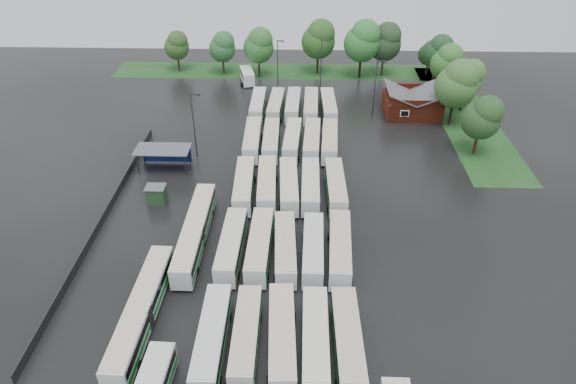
{
  "coord_description": "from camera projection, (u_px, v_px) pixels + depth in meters",
  "views": [
    {
      "loc": [
        3.71,
        -45.65,
        40.59
      ],
      "look_at": [
        2.0,
        12.0,
        2.5
      ],
      "focal_mm": 32.0,
      "sensor_mm": 36.0,
      "label": 1
    }
  ],
  "objects": [
    {
      "name": "ground",
      "position": [
        268.0,
        265.0,
        60.54
      ],
      "size": [
        160.0,
        160.0,
        0.0
      ],
      "primitive_type": "plane",
      "color": "black",
      "rests_on": "ground"
    },
    {
      "name": "brick_building",
      "position": [
        412.0,
        105.0,
        94.59
      ],
      "size": [
        10.07,
        8.6,
        5.39
      ],
      "color": "maroon",
      "rests_on": "ground"
    },
    {
      "name": "wash_shed",
      "position": [
        163.0,
        151.0,
        77.69
      ],
      "size": [
        8.2,
        4.2,
        3.58
      ],
      "color": "#2D2D30",
      "rests_on": "ground"
    },
    {
      "name": "utility_hut",
      "position": [
        156.0,
        195.0,
        70.72
      ],
      "size": [
        2.7,
        2.2,
        2.62
      ],
      "color": "#1F3C1F",
      "rests_on": "ground"
    },
    {
      "name": "grass_strip_north",
      "position": [
        295.0,
        71.0,
        114.53
      ],
      "size": [
        80.0,
        10.0,
        0.01
      ],
      "primitive_type": "cube",
      "color": "#1B4618",
      "rests_on": "ground"
    },
    {
      "name": "grass_strip_east",
      "position": [
        465.0,
        115.0,
        95.39
      ],
      "size": [
        10.0,
        50.0,
        0.01
      ],
      "primitive_type": "cube",
      "color": "#1B4618",
      "rests_on": "ground"
    },
    {
      "name": "west_fence",
      "position": [
        103.0,
        218.0,
        67.43
      ],
      "size": [
        0.1,
        50.0,
        1.2
      ],
      "primitive_type": "cube",
      "color": "#2D2D30",
      "rests_on": "ground"
    },
    {
      "name": "bus_r1c0",
      "position": [
        212.0,
        338.0,
        49.17
      ],
      "size": [
        2.6,
        11.88,
        3.3
      ],
      "rotation": [
        0.0,
        0.0,
        0.01
      ],
      "color": "silver",
      "rests_on": "ground"
    },
    {
      "name": "bus_r1c1",
      "position": [
        246.0,
        336.0,
        49.47
      ],
      "size": [
        2.47,
        11.27,
        3.13
      ],
      "rotation": [
        0.0,
        0.0,
        0.01
      ],
      "color": "silver",
      "rests_on": "ground"
    },
    {
      "name": "bus_r1c2",
      "position": [
        282.0,
        337.0,
        49.25
      ],
      "size": [
        3.11,
        11.99,
        3.31
      ],
      "rotation": [
        0.0,
        0.0,
        0.05
      ],
      "color": "silver",
      "rests_on": "ground"
    },
    {
      "name": "bus_r1c3",
      "position": [
        315.0,
        340.0,
        48.93
      ],
      "size": [
        2.55,
        11.78,
        3.28
      ],
      "rotation": [
        0.0,
        0.0,
        -0.0
      ],
      "color": "silver",
      "rests_on": "ground"
    },
    {
      "name": "bus_r1c4",
      "position": [
        348.0,
        341.0,
        48.84
      ],
      "size": [
        2.77,
        11.88,
        3.29
      ],
      "rotation": [
        0.0,
        0.0,
        0.02
      ],
      "color": "silver",
      "rests_on": "ground"
    },
    {
      "name": "bus_r2c0",
      "position": [
        232.0,
        245.0,
        60.77
      ],
      "size": [
        2.76,
        11.83,
        3.28
      ],
      "rotation": [
        0.0,
        0.0,
        -0.02
      ],
      "color": "silver",
      "rests_on": "ground"
    },
    {
      "name": "bus_r2c1",
      "position": [
        260.0,
        246.0,
        60.72
      ],
      "size": [
        2.75,
        11.92,
        3.3
      ],
      "rotation": [
        0.0,
        0.0,
        -0.02
      ],
      "color": "silver",
      "rests_on": "ground"
    },
    {
      "name": "bus_r2c2",
      "position": [
        285.0,
        248.0,
        60.4
      ],
      "size": [
        2.96,
        11.53,
        3.18
      ],
      "rotation": [
        0.0,
        0.0,
        0.05
      ],
      "color": "silver",
      "rests_on": "ground"
    },
    {
      "name": "bus_r2c3",
      "position": [
        313.0,
        249.0,
        60.34
      ],
      "size": [
        2.64,
        11.28,
        3.12
      ],
      "rotation": [
        0.0,
        0.0,
        -0.02
      ],
      "color": "silver",
      "rests_on": "ground"
    },
    {
      "name": "bus_r2c4",
      "position": [
        340.0,
        248.0,
        60.34
      ],
      "size": [
        3.07,
        11.93,
        3.29
      ],
      "rotation": [
        0.0,
        0.0,
        -0.05
      ],
      "color": "silver",
      "rests_on": "ground"
    },
    {
      "name": "bus_r3c0",
      "position": [
        244.0,
        185.0,
        71.84
      ],
      "size": [
        2.93,
        11.83,
        3.27
      ],
      "rotation": [
        0.0,
        0.0,
        0.04
      ],
      "color": "silver",
      "rests_on": "ground"
    },
    {
      "name": "bus_r3c1",
      "position": [
        267.0,
        185.0,
        71.94
      ],
      "size": [
        3.02,
        11.97,
        3.31
      ],
      "rotation": [
        0.0,
        0.0,
        0.04
      ],
      "color": "silver",
      "rests_on": "ground"
    },
    {
      "name": "bus_r3c2",
      "position": [
        289.0,
        186.0,
        71.73
      ],
      "size": [
        3.03,
        11.77,
        3.25
      ],
      "rotation": [
        0.0,
        0.0,
        0.05
      ],
      "color": "silver",
      "rests_on": "ground"
    },
    {
      "name": "bus_r3c3",
      "position": [
        310.0,
        186.0,
        71.71
      ],
      "size": [
        2.57,
        11.62,
        3.23
      ],
      "rotation": [
        0.0,
        0.0,
        -0.01
      ],
      "color": "silver",
      "rests_on": "ground"
    },
    {
      "name": "bus_r3c4",
      "position": [
        336.0,
        186.0,
        71.61
      ],
      "size": [
        2.76,
        11.7,
        3.24
      ],
      "rotation": [
        0.0,
        0.0,
        0.02
      ],
      "color": "silver",
      "rests_on": "ground"
    },
    {
      "name": "bus_r4c0",
      "position": [
        252.0,
        140.0,
        83.26
      ],
      "size": [
        2.8,
        11.83,
        3.28
      ],
      "rotation": [
        0.0,
        0.0,
        0.03
      ],
      "color": "silver",
      "rests_on": "ground"
    },
    {
      "name": "bus_r4c1",
      "position": [
        271.0,
        140.0,
        83.13
      ],
      "size": [
        2.62,
        11.58,
        3.21
      ],
      "rotation": [
        0.0,
        0.0,
        0.01
      ],
      "color": "silver",
      "rests_on": "ground"
    },
    {
      "name": "bus_r4c2",
      "position": [
        292.0,
        140.0,
        83.25
      ],
      "size": [
        3.01,
        11.61,
        3.2
      ],
      "rotation": [
        0.0,
        0.0,
        -0.05
      ],
      "color": "silver",
      "rests_on": "ground"
    },
    {
      "name": "bus_r4c3",
      "position": [
        312.0,
        141.0,
        82.99
      ],
      "size": [
        2.97,
        11.79,
        3.26
      ],
      "rotation": [
        0.0,
        0.0,
        -0.04
      ],
      "color": "silver",
      "rests_on": "ground"
    },
    {
      "name": "bus_r4c4",
      "position": [
        330.0,
        141.0,
        82.91
      ],
      "size": [
        3.05,
        11.68,
        3.22
      ],
      "rotation": [
        0.0,
        0.0,
        -0.05
      ],
      "color": "silver",
      "rests_on": "ground"
    },
    {
      "name": "bus_r5c0",
      "position": [
        258.0,
        105.0,
        94.95
      ],
      "size": [
        2.44,
        11.3,
        3.14
      ],
      "rotation": [
        0.0,
        0.0,
        -0.0
      ],
      "color": "silver",
      "rests_on": "ground"
    },
    {
      "name": "bus_r5c1",
      "position": [
        276.0,
        105.0,
        94.81
      ],
      "size": [
        2.95,
        11.33,
        3.13
      ],
      "rotation": [
        0.0,
        0.0,
        -0.05
      ],
      "color": "silver",
      "rests_on": "ground"
    },
    {
      "name": "bus_r5c2",
      "position": [
        293.0,
        105.0,
        94.8
      ],
      "size": [
        2.79,
        11.51,
        3.19
      ],
      "rotation": [
        0.0,
        0.0,
        -0.03
      ],
      "color": "silver",
      "rests_on": "ground"
    },
    {
      "name": "bus_r5c3",
      "position": [
        311.0,
        106.0,
        94.36
      ],
      "size": [
        2.78,
        11.83,
        3.28
      ],
      "rotation": [
        0.0,
        0.0,
        -0.02
      ],
      "color": "silver",
      "rests_on": "ground"
    },
    {
      "name": "bus_r5c4",
      "position": [
        328.0,
        106.0,
        94.37
      ],
      "size": [
        2.82,
        11.7,
        3.24
      ],
      "rotation": [
        0.0,
        0.0,
        0.03
      ],
      "color": "silver",
      "rests_on": "ground"
    },
    {
      "name": "artic_bus_west_b",
      "position": [
        195.0,
        232.0,
        62.96
      ],
      "size": [
        2.56,
        17.69,
        3.28
      ],
      "rotation": [
        0.0,
        0.0,
        -0.0
      ],
      "color": "silver",
      "rests_on": "ground"
    },
    {
      "name": "artic_bus_west_c",
      "position": [
        142.0,
        311.0,
        52.1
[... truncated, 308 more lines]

